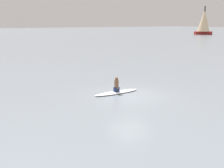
% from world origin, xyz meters
% --- Properties ---
extents(ground_plane, '(400.00, 400.00, 0.00)m').
position_xyz_m(ground_plane, '(0.00, 0.00, 0.00)').
color(ground_plane, gray).
extents(surfboard, '(3.27, 0.71, 0.12)m').
position_xyz_m(surfboard, '(-0.51, 0.83, 0.06)').
color(surfboard, white).
rests_on(surfboard, ground).
extents(person_paddler, '(0.33, 0.43, 0.99)m').
position_xyz_m(person_paddler, '(-0.51, 0.83, 0.56)').
color(person_paddler, navy).
rests_on(person_paddler, surfboard).
extents(sailboat_center_horizon, '(6.61, 5.83, 10.30)m').
position_xyz_m(sailboat_center_horizon, '(70.02, 53.05, 4.82)').
color(sailboat_center_horizon, maroon).
rests_on(sailboat_center_horizon, ground).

